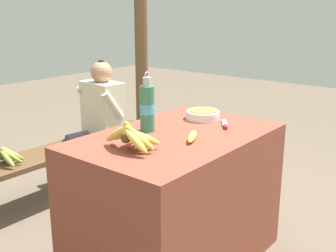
% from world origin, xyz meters
% --- Properties ---
extents(market_counter, '(1.13, 0.73, 0.76)m').
position_xyz_m(market_counter, '(0.00, 0.00, 0.38)').
color(market_counter, brown).
rests_on(market_counter, ground_plane).
extents(banana_bunch_ripe, '(0.18, 0.31, 0.16)m').
position_xyz_m(banana_bunch_ripe, '(-0.33, 0.01, 0.83)').
color(banana_bunch_ripe, '#4C381E').
rests_on(banana_bunch_ripe, market_counter).
extents(serving_bowl, '(0.20, 0.20, 0.05)m').
position_xyz_m(serving_bowl, '(0.35, 0.07, 0.79)').
color(serving_bowl, white).
rests_on(serving_bowl, market_counter).
extents(water_bottle, '(0.08, 0.08, 0.33)m').
position_xyz_m(water_bottle, '(-0.05, 0.16, 0.89)').
color(water_bottle, '#337556').
rests_on(water_bottle, market_counter).
extents(loose_banana_front, '(0.19, 0.12, 0.04)m').
position_xyz_m(loose_banana_front, '(-0.02, -0.12, 0.78)').
color(loose_banana_front, '#E0C64C').
rests_on(loose_banana_front, market_counter).
extents(knife, '(0.17, 0.13, 0.02)m').
position_xyz_m(knife, '(0.29, -0.12, 0.77)').
color(knife, '#BCBCC1').
rests_on(knife, market_counter).
extents(wooden_bench, '(1.80, 0.32, 0.39)m').
position_xyz_m(wooden_bench, '(0.16, 1.19, 0.33)').
color(wooden_bench, brown).
rests_on(wooden_bench, ground_plane).
extents(seated_vendor, '(0.42, 0.40, 1.01)m').
position_xyz_m(seated_vendor, '(0.49, 1.17, 0.58)').
color(seated_vendor, '#564C60').
rests_on(seated_vendor, ground_plane).
extents(banana_bunch_green, '(0.17, 0.27, 0.14)m').
position_xyz_m(banana_bunch_green, '(-0.30, 1.19, 0.46)').
color(banana_bunch_green, '#4C381E').
rests_on(banana_bunch_green, wooden_bench).
extents(support_post_far, '(0.12, 0.12, 2.80)m').
position_xyz_m(support_post_far, '(1.31, 1.44, 1.40)').
color(support_post_far, brown).
rests_on(support_post_far, ground_plane).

